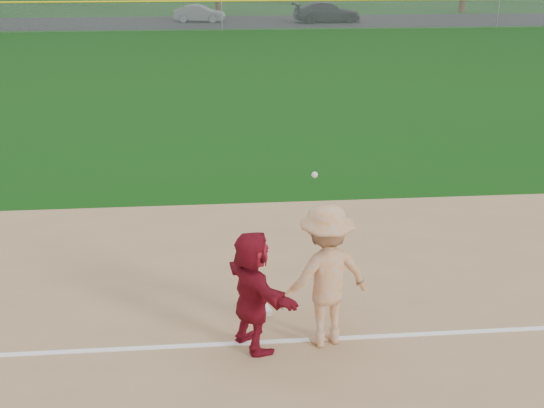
{
  "coord_description": "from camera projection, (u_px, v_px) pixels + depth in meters",
  "views": [
    {
      "loc": [
        -1.0,
        -9.34,
        5.38
      ],
      "look_at": [
        0.0,
        1.5,
        1.3
      ],
      "focal_mm": 45.0,
      "sensor_mm": 36.0,
      "label": 1
    }
  ],
  "objects": [
    {
      "name": "foul_line",
      "position": [
        286.0,
        341.0,
        9.93
      ],
      "size": [
        60.0,
        0.1,
        0.01
      ],
      "primitive_type": "cube",
      "color": "white",
      "rests_on": "infield_dirt"
    },
    {
      "name": "base_runner",
      "position": [
        253.0,
        291.0,
        9.49
      ],
      "size": [
        1.21,
        1.72,
        1.79
      ],
      "primitive_type": "imported",
      "rotation": [
        0.0,
        0.0,
        2.03
      ],
      "color": "maroon",
      "rests_on": "infield_dirt"
    },
    {
      "name": "car_right",
      "position": [
        327.0,
        12.0,
        52.82
      ],
      "size": [
        5.47,
        2.68,
        1.53
      ],
      "primitive_type": "imported",
      "rotation": [
        0.0,
        0.0,
        1.68
      ],
      "color": "black",
      "rests_on": "parking_asphalt"
    },
    {
      "name": "ground",
      "position": [
        281.0,
        315.0,
        10.68
      ],
      "size": [
        160.0,
        160.0,
        0.0
      ],
      "primitive_type": "plane",
      "color": "#0E3C0B",
      "rests_on": "ground"
    },
    {
      "name": "first_base",
      "position": [
        255.0,
        309.0,
        10.72
      ],
      "size": [
        0.52,
        0.52,
        0.09
      ],
      "primitive_type": "cube",
      "rotation": [
        0.0,
        0.0,
        0.26
      ],
      "color": "white",
      "rests_on": "infield_dirt"
    },
    {
      "name": "car_mid",
      "position": [
        200.0,
        14.0,
        53.08
      ],
      "size": [
        4.11,
        2.01,
        1.3
      ],
      "primitive_type": "imported",
      "rotation": [
        0.0,
        0.0,
        1.4
      ],
      "color": "slate",
      "rests_on": "parking_asphalt"
    },
    {
      "name": "parking_asphalt",
      "position": [
        220.0,
        22.0,
        53.57
      ],
      "size": [
        120.0,
        10.0,
        0.01
      ],
      "primitive_type": "cube",
      "color": "black",
      "rests_on": "ground"
    },
    {
      "name": "first_base_play",
      "position": [
        326.0,
        276.0,
        9.57
      ],
      "size": [
        1.54,
        1.24,
        2.4
      ],
      "color": "#ADADAF",
      "rests_on": "infield_dirt"
    },
    {
      "name": "outfield_fence",
      "position": [
        221.0,
        1.0,
        47.29
      ],
      "size": [
        110.0,
        0.12,
        110.0
      ],
      "color": "#999EA0",
      "rests_on": "ground"
    }
  ]
}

